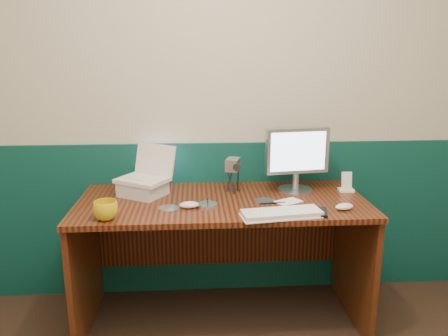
{
  "coord_description": "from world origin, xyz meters",
  "views": [
    {
      "loc": [
        -0.17,
        -0.93,
        1.53
      ],
      "look_at": [
        -0.02,
        1.23,
        0.97
      ],
      "focal_mm": 35.0,
      "sensor_mm": 36.0,
      "label": 1
    }
  ],
  "objects": [
    {
      "name": "cd_loose_b",
      "position": [
        0.21,
        1.34,
        0.75
      ],
      "size": [
        0.12,
        0.12,
        0.0
      ],
      "primitive_type": "cylinder",
      "color": "#AFB8C0",
      "rests_on": "desk"
    },
    {
      "name": "papers",
      "position": [
        0.34,
        1.32,
        0.75
      ],
      "size": [
        0.17,
        0.15,
        0.0
      ],
      "primitive_type": "cube",
      "rotation": [
        0.0,
        0.0,
        0.5
      ],
      "color": "silver",
      "rests_on": "desk"
    },
    {
      "name": "monitor",
      "position": [
        0.42,
        1.5,
        0.94
      ],
      "size": [
        0.38,
        0.16,
        0.37
      ],
      "primitive_type": null,
      "rotation": [
        0.0,
        0.0,
        0.14
      ],
      "color": "#A1A2A6",
      "rests_on": "desk"
    },
    {
      "name": "mouse_right",
      "position": [
        0.6,
        1.17,
        0.77
      ],
      "size": [
        0.12,
        0.09,
        0.03
      ],
      "primitive_type": "ellipsoid",
      "rotation": [
        0.0,
        0.0,
        0.32
      ],
      "color": "silver",
      "rests_on": "desk"
    },
    {
      "name": "mouse_left",
      "position": [
        -0.21,
        1.25,
        0.77
      ],
      "size": [
        0.11,
        0.07,
        0.03
      ],
      "primitive_type": "ellipsoid",
      "rotation": [
        0.0,
        0.0,
        0.08
      ],
      "color": "white",
      "rests_on": "desk"
    },
    {
      "name": "wainscot",
      "position": [
        0.0,
        1.74,
        0.5
      ],
      "size": [
        3.48,
        0.02,
        1.0
      ],
      "primitive_type": "cube",
      "color": "#083736",
      "rests_on": "ground"
    },
    {
      "name": "laptop",
      "position": [
        -0.47,
        1.49,
        0.94
      ],
      "size": [
        0.34,
        0.32,
        0.22
      ],
      "primitive_type": null,
      "rotation": [
        0.0,
        0.0,
        -0.56
      ],
      "color": "silver",
      "rests_on": "laptop_riser"
    },
    {
      "name": "mug",
      "position": [
        -0.61,
        1.11,
        0.8
      ],
      "size": [
        0.15,
        0.15,
        0.09
      ],
      "primitive_type": "imported",
      "rotation": [
        0.0,
        0.0,
        -0.34
      ],
      "color": "gold",
      "rests_on": "desk"
    },
    {
      "name": "dock",
      "position": [
        0.72,
        1.48,
        0.76
      ],
      "size": [
        0.09,
        0.07,
        0.02
      ],
      "primitive_type": "cube",
      "rotation": [
        0.0,
        0.0,
        -0.05
      ],
      "color": "white",
      "rests_on": "desk"
    },
    {
      "name": "desk",
      "position": [
        -0.02,
        1.38,
        0.38
      ],
      "size": [
        1.6,
        0.7,
        0.75
      ],
      "primitive_type": "cube",
      "color": "black",
      "rests_on": "ground"
    },
    {
      "name": "cd_loose_a",
      "position": [
        -0.32,
        1.26,
        0.75
      ],
      "size": [
        0.11,
        0.11,
        0.0
      ],
      "primitive_type": "cylinder",
      "color": "#B5BAC6",
      "rests_on": "desk"
    },
    {
      "name": "cd_spindle",
      "position": [
        -0.11,
        1.25,
        0.76
      ],
      "size": [
        0.11,
        0.11,
        0.02
      ],
      "primitive_type": "cylinder",
      "color": "silver",
      "rests_on": "desk"
    },
    {
      "name": "keyboard",
      "position": [
        0.26,
        1.1,
        0.76
      ],
      "size": [
        0.41,
        0.19,
        0.02
      ],
      "primitive_type": "cube",
      "rotation": [
        0.0,
        0.0,
        0.14
      ],
      "color": "white",
      "rests_on": "desk"
    },
    {
      "name": "back_wall",
      "position": [
        0.0,
        1.75,
        1.25
      ],
      "size": [
        3.5,
        0.04,
        2.5
      ],
      "primitive_type": "cube",
      "color": "#B9B39D",
      "rests_on": "ground"
    },
    {
      "name": "pen",
      "position": [
        0.24,
        1.29,
        0.75
      ],
      "size": [
        0.14,
        0.02,
        0.01
      ],
      "primitive_type": "cylinder",
      "rotation": [
        0.0,
        1.57,
        0.11
      ],
      "color": "black",
      "rests_on": "desk"
    },
    {
      "name": "camcorder",
      "position": [
        0.05,
        1.51,
        0.85
      ],
      "size": [
        0.13,
        0.15,
        0.2
      ],
      "primitive_type": null,
      "rotation": [
        0.0,
        0.0,
        -0.29
      ],
      "color": "#AFAEB3",
      "rests_on": "desk"
    },
    {
      "name": "music_player",
      "position": [
        0.72,
        1.48,
        0.82
      ],
      "size": [
        0.06,
        0.03,
        0.1
      ],
      "primitive_type": "cube",
      "rotation": [
        -0.17,
        0.0,
        -0.05
      ],
      "color": "silver",
      "rests_on": "dock"
    },
    {
      "name": "pda",
      "position": [
        0.45,
        1.12,
        0.76
      ],
      "size": [
        0.11,
        0.15,
        0.02
      ],
      "primitive_type": "cube",
      "rotation": [
        0.0,
        0.0,
        -0.24
      ],
      "color": "black",
      "rests_on": "desk"
    },
    {
      "name": "laptop_riser",
      "position": [
        -0.47,
        1.49,
        0.79
      ],
      "size": [
        0.3,
        0.29,
        0.08
      ],
      "primitive_type": "cube",
      "rotation": [
        0.0,
        0.0,
        -0.56
      ],
      "color": "silver",
      "rests_on": "desk"
    }
  ]
}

